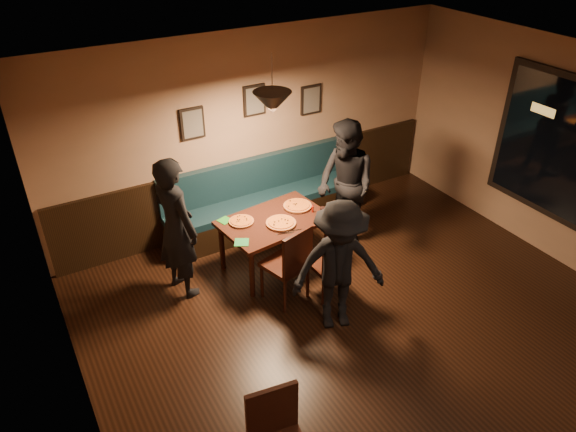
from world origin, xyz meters
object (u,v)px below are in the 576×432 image
object	(u,v)px
chair_near_left	(285,263)
diner_left	(176,228)
dining_table	(275,242)
diner_right	(345,185)
soda_glass	(323,213)
tabasco_bottle	(313,209)
booth_bench	(266,196)
chair_near_right	(328,263)
diner_front	(339,267)

from	to	relation	value
chair_near_left	diner_left	distance (m)	1.34
dining_table	chair_near_left	size ratio (longest dim) A/B	1.29
diner_left	diner_right	size ratio (longest dim) A/B	1.00
soda_glass	tabasco_bottle	size ratio (longest dim) A/B	1.47
booth_bench	tabasco_bottle	bearing A→B (deg)	-81.31
booth_bench	tabasco_bottle	world-z (taller)	booth_bench
booth_bench	dining_table	world-z (taller)	booth_bench
chair_near_right	diner_front	size ratio (longest dim) A/B	0.57
chair_near_left	diner_right	world-z (taller)	diner_right
soda_glass	chair_near_left	bearing A→B (deg)	-155.09
booth_bench	diner_right	xyz separation A→B (m)	(0.74, -0.90, 0.40)
diner_front	chair_near_right	bearing A→B (deg)	87.81
booth_bench	chair_near_right	distance (m)	1.73
diner_front	soda_glass	size ratio (longest dim) A/B	10.22
diner_left	tabasco_bottle	distance (m)	1.76
chair_near_right	soda_glass	world-z (taller)	chair_near_right
chair_near_left	diner_front	size ratio (longest dim) A/B	0.65
diner_right	diner_front	bearing A→B (deg)	-39.96
booth_bench	chair_near_left	size ratio (longest dim) A/B	2.90
chair_near_right	diner_front	xyz separation A→B (m)	(-0.20, -0.50, 0.34)
booth_bench	diner_left	world-z (taller)	diner_left
chair_near_right	diner_right	world-z (taller)	diner_right
diner_right	diner_left	bearing A→B (deg)	-95.66
diner_right	soda_glass	size ratio (longest dim) A/B	11.49
soda_glass	booth_bench	bearing A→B (deg)	98.72
chair_near_right	tabasco_bottle	world-z (taller)	chair_near_right
chair_near_right	diner_left	distance (m)	1.84
booth_bench	chair_near_left	xyz separation A→B (m)	(-0.57, -1.54, 0.02)
chair_near_left	chair_near_right	xyz separation A→B (m)	(0.48, -0.19, -0.06)
dining_table	tabasco_bottle	world-z (taller)	tabasco_bottle
diner_front	tabasco_bottle	distance (m)	1.30
booth_bench	dining_table	xyz separation A→B (m)	(-0.36, -0.91, -0.14)
chair_near_right	diner_front	bearing A→B (deg)	-113.31
booth_bench	chair_near_right	xyz separation A→B (m)	(-0.08, -1.73, -0.04)
booth_bench	soda_glass	world-z (taller)	booth_bench
chair_near_left	tabasco_bottle	distance (m)	0.93
diner_left	tabasco_bottle	size ratio (longest dim) A/B	17.00
dining_table	diner_front	distance (m)	1.39
chair_near_left	diner_right	xyz separation A→B (m)	(1.30, 0.65, 0.38)
diner_left	diner_right	xyz separation A→B (m)	(2.32, -0.13, -0.00)
diner_right	diner_front	distance (m)	1.68
diner_left	diner_right	bearing A→B (deg)	-109.40
tabasco_bottle	booth_bench	bearing A→B (deg)	98.69
booth_bench	chair_near_right	bearing A→B (deg)	-92.69
booth_bench	diner_front	size ratio (longest dim) A/B	1.88
diner_right	dining_table	bearing A→B (deg)	-91.77
diner_front	soda_glass	distance (m)	1.14
diner_front	tabasco_bottle	xyz separation A→B (m)	(0.44, 1.23, -0.03)
chair_near_right	tabasco_bottle	size ratio (longest dim) A/B	8.60
diner_right	soda_glass	bearing A→B (deg)	-64.15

